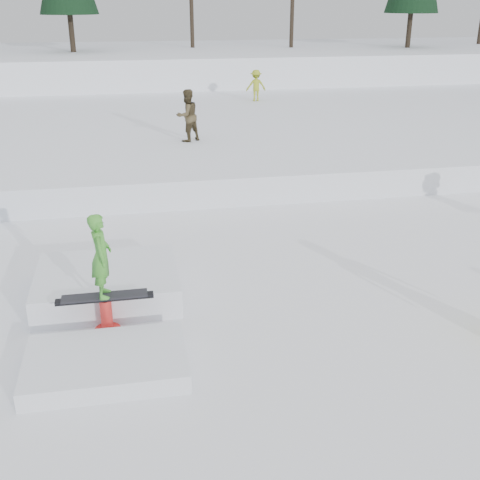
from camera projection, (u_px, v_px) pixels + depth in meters
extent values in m
plane|color=white|center=(233.00, 352.00, 9.60)|extent=(120.00, 120.00, 0.00)
cube|color=white|center=(145.00, 70.00, 36.47)|extent=(60.00, 14.00, 2.40)
cube|color=white|center=(162.00, 128.00, 24.02)|extent=(50.00, 18.00, 0.80)
cylinder|color=black|center=(72.00, 33.00, 33.58)|extent=(0.30, 0.30, 2.00)
cylinder|color=black|center=(409.00, 30.00, 36.62)|extent=(0.30, 0.30, 2.00)
imported|color=#443923|center=(187.00, 116.00, 19.79)|extent=(1.04, 0.97, 1.70)
imported|color=#95A422|center=(256.00, 86.00, 27.65)|extent=(0.92, 0.55, 1.40)
cube|color=white|center=(108.00, 284.00, 11.27)|extent=(2.60, 2.20, 0.54)
cube|color=white|center=(106.00, 363.00, 9.04)|extent=(2.40, 1.60, 0.30)
cylinder|color=#F03C36|center=(108.00, 330.00, 10.18)|extent=(0.44, 0.44, 0.06)
cylinder|color=#F03C36|center=(107.00, 316.00, 10.08)|extent=(0.20, 0.20, 0.60)
cube|color=black|center=(105.00, 298.00, 9.95)|extent=(1.60, 0.16, 0.06)
cube|color=black|center=(105.00, 296.00, 9.94)|extent=(1.40, 0.28, 0.03)
imported|color=green|center=(101.00, 256.00, 9.66)|extent=(0.34, 0.52, 1.42)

